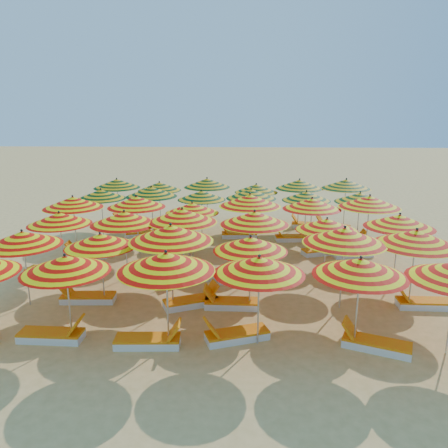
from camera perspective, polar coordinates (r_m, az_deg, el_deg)
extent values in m
plane|color=#EFB96A|center=(17.52, -0.08, -5.48)|extent=(120.00, 120.00, 0.00)
cylinder|color=silver|center=(12.41, -19.61, -9.32)|extent=(0.04, 0.04, 2.31)
cone|color=orange|center=(12.05, -20.01, -4.95)|extent=(2.54, 2.54, 0.44)
sphere|color=black|center=(11.97, -20.11, -3.80)|extent=(0.08, 0.08, 0.08)
cylinder|color=silver|center=(11.48, -7.40, -10.02)|extent=(0.05, 0.05, 2.49)
cone|color=orange|center=(11.08, -7.58, -4.93)|extent=(2.54, 2.54, 0.47)
sphere|color=black|center=(10.99, -7.63, -3.58)|extent=(0.08, 0.08, 0.08)
cylinder|color=silver|center=(11.54, 4.51, -10.19)|extent=(0.04, 0.04, 2.35)
cone|color=orange|center=(11.15, 4.62, -5.42)|extent=(2.44, 2.44, 0.45)
sphere|color=black|center=(11.07, 4.64, -4.16)|extent=(0.08, 0.08, 0.08)
cylinder|color=silver|center=(11.84, 17.00, -10.09)|extent=(0.05, 0.05, 2.37)
cone|color=orange|center=(11.46, 17.37, -5.40)|extent=(3.12, 3.12, 0.45)
sphere|color=black|center=(11.38, 17.47, -4.17)|extent=(0.08, 0.08, 0.08)
cylinder|color=silver|center=(15.05, -24.42, -5.48)|extent=(0.05, 0.05, 2.36)
cone|color=orange|center=(14.75, -24.83, -1.73)|extent=(2.43, 2.43, 0.45)
sphere|color=black|center=(14.69, -24.93, -0.76)|extent=(0.08, 0.08, 0.08)
cylinder|color=silver|center=(14.41, -15.59, -5.80)|extent=(0.04, 0.04, 2.24)
cone|color=orange|center=(14.11, -15.85, -2.10)|extent=(2.96, 2.96, 0.43)
sphere|color=black|center=(14.05, -15.92, -1.14)|extent=(0.07, 0.07, 0.07)
cylinder|color=silver|center=(13.62, -6.82, -5.76)|extent=(0.05, 0.05, 2.59)
cone|color=orange|center=(13.28, -6.97, -1.21)|extent=(3.34, 3.34, 0.49)
sphere|color=black|center=(13.20, -7.00, -0.02)|extent=(0.09, 0.09, 0.09)
cylinder|color=silver|center=(13.49, 3.41, -6.61)|extent=(0.04, 0.04, 2.27)
cone|color=orange|center=(13.17, 3.48, -2.62)|extent=(2.43, 2.43, 0.43)
sphere|color=black|center=(13.10, 3.49, -1.58)|extent=(0.08, 0.08, 0.08)
cylinder|color=silver|center=(13.96, 15.16, -5.80)|extent=(0.05, 0.05, 2.53)
cone|color=orange|center=(13.63, 15.46, -1.48)|extent=(3.34, 3.34, 0.48)
sphere|color=black|center=(13.56, 15.54, -0.35)|extent=(0.08, 0.08, 0.08)
cylinder|color=silver|center=(14.61, 23.38, -5.71)|extent=(0.05, 0.05, 2.48)
cone|color=orange|center=(14.29, 23.81, -1.66)|extent=(3.17, 3.17, 0.47)
sphere|color=black|center=(14.23, 23.92, -0.60)|extent=(0.08, 0.08, 0.08)
cylinder|color=silver|center=(17.37, -20.41, -2.56)|extent=(0.04, 0.04, 2.33)
cone|color=orange|center=(17.12, -20.70, 0.67)|extent=(2.75, 2.75, 0.44)
sphere|color=black|center=(17.07, -20.78, 1.50)|extent=(0.08, 0.08, 0.08)
cylinder|color=silver|center=(16.30, -12.68, -2.86)|extent=(0.05, 0.05, 2.45)
cone|color=orange|center=(16.02, -12.89, 0.77)|extent=(3.08, 3.08, 0.47)
sphere|color=black|center=(15.96, -12.94, 1.70)|extent=(0.08, 0.08, 0.08)
cylinder|color=silver|center=(16.03, -5.39, -2.70)|extent=(0.05, 0.05, 2.53)
cone|color=orange|center=(15.74, -5.48, 1.11)|extent=(3.16, 3.16, 0.48)
sphere|color=black|center=(15.68, -5.50, 2.09)|extent=(0.08, 0.08, 0.08)
cylinder|color=silver|center=(15.79, 3.95, -3.02)|extent=(0.05, 0.05, 2.49)
cone|color=orange|center=(15.50, 4.01, 0.79)|extent=(2.59, 2.59, 0.47)
sphere|color=black|center=(15.44, 4.03, 1.77)|extent=(0.08, 0.08, 0.08)
cylinder|color=silver|center=(16.21, 13.09, -3.38)|extent=(0.04, 0.04, 2.23)
cone|color=orange|center=(15.94, 13.29, -0.07)|extent=(2.40, 2.40, 0.43)
sphere|color=black|center=(15.89, 13.34, 0.78)|extent=(0.07, 0.07, 0.07)
cylinder|color=silver|center=(16.70, 21.60, -3.15)|extent=(0.05, 0.05, 2.43)
cone|color=orange|center=(16.43, 21.94, 0.36)|extent=(3.20, 3.20, 0.46)
sphere|color=black|center=(16.37, 22.02, 1.26)|extent=(0.08, 0.08, 0.08)
cylinder|color=silver|center=(19.46, -18.87, -0.42)|extent=(0.05, 0.05, 2.48)
cone|color=orange|center=(19.22, -19.13, 2.69)|extent=(3.25, 3.25, 0.47)
sphere|color=black|center=(19.17, -19.19, 3.48)|extent=(0.08, 0.08, 0.08)
cylinder|color=silver|center=(19.03, -11.22, -0.27)|extent=(0.05, 0.05, 2.45)
cone|color=orange|center=(18.79, -11.37, 2.86)|extent=(3.00, 3.00, 0.47)
sphere|color=black|center=(18.74, -11.41, 3.67)|extent=(0.08, 0.08, 0.08)
cylinder|color=silver|center=(18.46, -4.13, -0.83)|extent=(0.04, 0.04, 2.24)
cone|color=orange|center=(18.23, -4.19, 2.11)|extent=(2.73, 2.73, 0.43)
sphere|color=black|center=(18.18, -4.20, 2.86)|extent=(0.07, 0.07, 0.07)
cylinder|color=silver|center=(18.36, 3.35, -0.33)|extent=(0.05, 0.05, 2.59)
cone|color=orange|center=(18.11, 3.40, 3.10)|extent=(3.35, 3.35, 0.49)
sphere|color=black|center=(18.06, 3.42, 3.99)|extent=(0.09, 0.09, 0.09)
cylinder|color=silver|center=(18.74, 11.25, -0.54)|extent=(0.05, 0.05, 2.43)
cone|color=orange|center=(18.50, 11.41, 2.62)|extent=(2.82, 2.82, 0.46)
sphere|color=black|center=(18.45, 11.45, 3.43)|extent=(0.08, 0.08, 0.08)
cylinder|color=silver|center=(19.22, 18.22, -0.44)|extent=(0.05, 0.05, 2.55)
cone|color=orange|center=(18.98, 18.48, 2.78)|extent=(3.12, 3.12, 0.49)
sphere|color=black|center=(18.93, 18.55, 3.61)|extent=(0.08, 0.08, 0.08)
cylinder|color=silver|center=(21.71, -15.60, 1.14)|extent=(0.04, 0.04, 2.34)
cone|color=#766107|center=(21.51, -15.78, 3.77)|extent=(2.86, 2.86, 0.45)
sphere|color=black|center=(21.47, -15.83, 4.44)|extent=(0.08, 0.08, 0.08)
cylinder|color=silver|center=(21.32, -9.34, 1.39)|extent=(0.05, 0.05, 2.45)
cone|color=#766107|center=(21.11, -9.46, 4.19)|extent=(3.06, 3.06, 0.47)
sphere|color=black|center=(21.06, -9.49, 4.91)|extent=(0.08, 0.08, 0.08)
cylinder|color=silver|center=(20.94, -2.91, 1.10)|extent=(0.04, 0.04, 2.29)
cone|color=#766107|center=(20.73, -2.95, 3.77)|extent=(2.60, 2.60, 0.44)
sphere|color=black|center=(20.69, -2.96, 4.45)|extent=(0.08, 0.08, 0.08)
cylinder|color=silver|center=(20.87, 3.53, 1.18)|extent=(0.05, 0.05, 2.38)
cone|color=#766107|center=(20.66, 3.57, 3.96)|extent=(2.61, 2.61, 0.45)
sphere|color=black|center=(20.62, 3.58, 4.67)|extent=(0.08, 0.08, 0.08)
cylinder|color=silver|center=(21.07, 10.58, 0.96)|extent=(0.04, 0.04, 2.29)
cone|color=#766107|center=(20.87, 10.71, 3.62)|extent=(2.65, 2.65, 0.44)
sphere|color=black|center=(20.82, 10.74, 4.29)|extent=(0.08, 0.08, 0.08)
cylinder|color=silver|center=(21.18, 17.14, 0.66)|extent=(0.04, 0.04, 2.32)
cone|color=#766107|center=(20.97, 17.34, 3.33)|extent=(2.92, 2.92, 0.44)
sphere|color=black|center=(20.93, 17.39, 4.01)|extent=(0.08, 0.08, 0.08)
cylinder|color=silver|center=(24.04, -13.67, 2.66)|extent=(0.05, 0.05, 2.46)
cone|color=#766107|center=(23.85, -13.82, 5.17)|extent=(2.59, 2.59, 0.47)
sphere|color=black|center=(23.81, -13.86, 5.80)|extent=(0.08, 0.08, 0.08)
cylinder|color=silver|center=(23.62, -8.35, 2.51)|extent=(0.04, 0.04, 2.29)
cone|color=#766107|center=(23.44, -8.43, 4.88)|extent=(2.49, 2.49, 0.44)
sphere|color=black|center=(23.40, -8.46, 5.49)|extent=(0.08, 0.08, 0.08)
cylinder|color=silver|center=(23.40, -2.20, 2.79)|extent=(0.05, 0.05, 2.49)
cone|color=#766107|center=(23.21, -2.23, 5.39)|extent=(3.04, 3.04, 0.47)
sphere|color=black|center=(23.16, -2.23, 6.06)|extent=(0.08, 0.08, 0.08)
cylinder|color=silver|center=(23.02, 4.18, 2.27)|extent=(0.04, 0.04, 2.26)
cone|color=#766107|center=(22.83, 4.22, 4.67)|extent=(2.68, 2.68, 0.43)
sphere|color=black|center=(22.79, 4.23, 5.28)|extent=(0.08, 0.08, 0.08)
cylinder|color=silver|center=(23.22, 9.71, 2.51)|extent=(0.05, 0.05, 2.49)
cone|color=#766107|center=(23.02, 9.82, 5.14)|extent=(2.68, 2.68, 0.48)
sphere|color=black|center=(22.98, 9.85, 5.81)|extent=(0.08, 0.08, 0.08)
cylinder|color=silver|center=(23.54, 15.48, 2.41)|extent=(0.05, 0.05, 2.54)
cone|color=#766107|center=(23.35, 15.66, 5.05)|extent=(3.18, 3.18, 0.48)
sphere|color=black|center=(23.31, 15.71, 5.72)|extent=(0.08, 0.08, 0.08)
cube|color=white|center=(13.00, -21.63, -13.52)|extent=(1.71, 0.61, 0.20)
cube|color=orange|center=(12.95, -21.69, -13.01)|extent=(1.71, 0.61, 0.06)
cube|color=orange|center=(12.57, -18.83, -12.46)|extent=(0.38, 0.59, 0.48)
cube|color=white|center=(12.05, -9.94, -14.99)|extent=(1.73, 0.67, 0.20)
cube|color=orange|center=(11.98, -9.97, -14.45)|extent=(1.73, 0.67, 0.06)
cube|color=orange|center=(11.78, -6.56, -13.63)|extent=(0.39, 0.60, 0.48)
cube|color=white|center=(12.16, 1.71, -14.46)|extent=(1.80, 1.13, 0.20)
cube|color=orange|center=(12.10, 1.72, -13.92)|extent=(1.80, 1.13, 0.06)
cube|color=orange|center=(11.81, -1.58, -13.47)|extent=(0.54, 0.67, 0.48)
cube|color=white|center=(12.37, 19.29, -14.80)|extent=(1.79, 1.17, 0.20)
cube|color=orange|center=(12.31, 19.34, -14.27)|extent=(1.79, 1.17, 0.06)
cube|color=orange|center=(12.26, 16.10, -12.96)|extent=(0.55, 0.67, 0.48)
cube|color=white|center=(15.00, -17.29, -9.30)|extent=(1.73, 0.67, 0.20)
cube|color=orange|center=(14.95, -17.32, -8.85)|extent=(1.73, 0.67, 0.06)
cube|color=orange|center=(15.09, -19.95, -7.95)|extent=(0.39, 0.60, 0.48)
cube|color=white|center=(14.08, -4.37, -10.26)|extent=(1.79, 1.21, 0.20)
cube|color=orange|center=(14.03, -4.38, -9.78)|extent=(1.79, 1.21, 0.06)
cube|color=orange|center=(14.13, -1.65, -8.57)|extent=(0.57, 0.68, 0.48)
cube|color=white|center=(13.95, 1.05, -10.46)|extent=(1.71, 0.60, 0.20)
cube|color=orange|center=(13.90, 1.05, -9.98)|extent=(1.71, 0.60, 0.06)
cube|color=orange|center=(13.85, -1.88, -9.08)|extent=(0.37, 0.58, 0.48)
cube|color=white|center=(15.32, 24.75, -9.52)|extent=(1.71, 0.60, 0.20)
cube|color=orange|center=(15.27, 24.80, -9.07)|extent=(1.71, 0.60, 0.06)
cube|color=orange|center=(14.94, 22.36, -8.41)|extent=(0.37, 0.58, 0.48)
cube|color=white|center=(17.79, -21.93, -5.92)|extent=(1.78, 0.88, 0.20)
cube|color=orange|center=(17.75, -21.97, -5.53)|extent=(1.78, 0.88, 0.06)
cube|color=orange|center=(17.30, -20.13, -5.10)|extent=(0.46, 0.64, 0.48)
cube|color=white|center=(16.12, -3.46, -6.96)|extent=(1.79, 1.17, 0.20)
cube|color=orange|center=(16.07, -3.47, -6.52)|extent=(1.79, 1.17, 0.06)
cube|color=orange|center=(15.83, -5.93, -6.06)|extent=(0.56, 0.67, 0.48)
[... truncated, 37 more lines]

